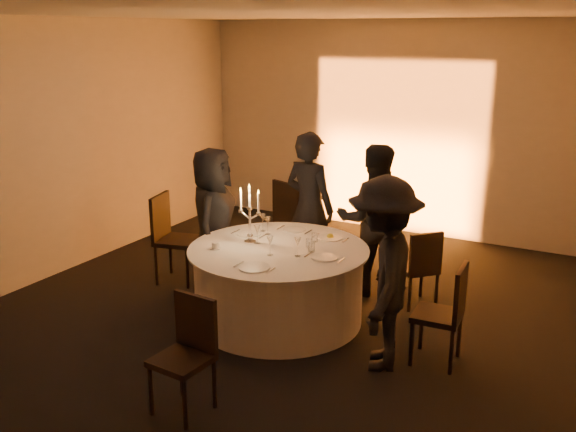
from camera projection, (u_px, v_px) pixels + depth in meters
The scene contains 30 objects.
floor at pixel (279, 319), 6.56m from camera, with size 7.00×7.00×0.00m, color black.
ceiling at pixel (277, 12), 5.72m from camera, with size 7.00×7.00×0.00m, color silver.
wall_back at pixel (398, 129), 9.10m from camera, with size 7.00×7.00×0.00m, color #B9B4AC.
wall_left at pixel (55, 149), 7.51m from camera, with size 7.00×7.00×0.00m, color #B9B4AC.
uplighter_fixture at pixel (387, 232), 9.25m from camera, with size 0.25×0.12×0.10m, color black.
banquet_table at pixel (279, 284), 6.45m from camera, with size 1.80×1.80×0.77m.
chair_left at pixel (170, 233), 7.44m from camera, with size 0.54×0.54×1.03m.
chair_back_left at pixel (293, 217), 7.96m from camera, with size 0.60×0.60×1.07m.
chair_back_right at pixel (420, 265), 6.74m from camera, with size 0.53×0.53×0.85m.
chair_right at pixel (447, 309), 5.56m from camera, with size 0.43×0.43×0.92m.
chair_front at pixel (188, 348), 4.90m from camera, with size 0.43×0.43×0.91m.
guest_left at pixel (213, 221), 7.08m from camera, with size 0.80×0.52×1.63m, color black.
guest_back_left at pixel (309, 208), 7.35m from camera, with size 0.64×0.42×1.77m, color black.
guest_back_right at pixel (373, 220), 7.03m from camera, with size 0.82×0.64×1.68m, color black.
guest_right at pixel (383, 274), 5.45m from camera, with size 1.10×0.63×1.70m, color black.
plate_left at pixel (249, 234), 6.77m from camera, with size 0.36×0.26×0.01m.
plate_back_left at pixel (294, 230), 6.91m from camera, with size 0.36×0.25×0.01m.
plate_back_right at pixel (330, 237), 6.63m from camera, with size 0.35×0.26×0.08m.
plate_right at pixel (324, 257), 6.06m from camera, with size 0.36×0.26×0.01m.
plate_front at pixel (254, 267), 5.81m from camera, with size 0.36×0.29×0.01m.
coffee_cup at pixel (215, 246), 6.32m from camera, with size 0.11×0.11×0.07m.
candelabra at pixel (250, 222), 6.45m from camera, with size 0.26×0.12×0.61m.
wine_glass_a at pixel (298, 243), 6.07m from camera, with size 0.07×0.07×0.19m.
wine_glass_b at pixel (257, 230), 6.44m from camera, with size 0.07×0.07×0.19m.
wine_glass_c at pixel (270, 242), 6.10m from camera, with size 0.07×0.07×0.19m.
wine_glass_d at pixel (268, 222), 6.74m from camera, with size 0.07×0.07×0.19m.
wine_glass_e at pixel (263, 219), 6.84m from camera, with size 0.07×0.07×0.19m.
tumbler_a at pixel (315, 237), 6.52m from camera, with size 0.07×0.07×0.09m, color white.
tumbler_b at pixel (312, 247), 6.23m from camera, with size 0.07×0.07×0.09m, color white.
tumbler_c at pixel (309, 243), 6.35m from camera, with size 0.07×0.07×0.09m, color white.
Camera 1 is at (2.93, -5.24, 2.84)m, focal length 40.00 mm.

